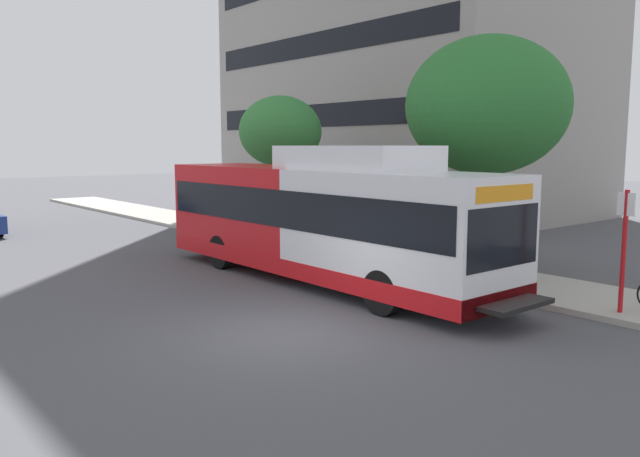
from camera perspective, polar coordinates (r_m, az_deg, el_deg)
ground_plane at (r=19.33m, az=-17.24°, el=-3.70°), size 120.00×120.00×0.00m
sidewalk_curb at (r=21.33m, az=2.57°, el=-2.14°), size 3.00×56.00×0.14m
transit_bus at (r=16.81m, az=0.01°, el=0.88°), size 2.58×12.25×3.65m
bus_stop_sign_pole at (r=14.59m, az=25.88°, el=-1.10°), size 0.10×0.36×2.60m
street_tree_near_stop at (r=18.76m, az=14.90°, el=10.70°), size 4.61×4.61×6.59m
street_tree_mid_block at (r=25.36m, az=-3.62°, el=8.76°), size 3.30×3.30×5.48m
lattice_comm_tower at (r=50.91m, az=-1.59°, el=12.31°), size 1.10×1.10×24.20m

